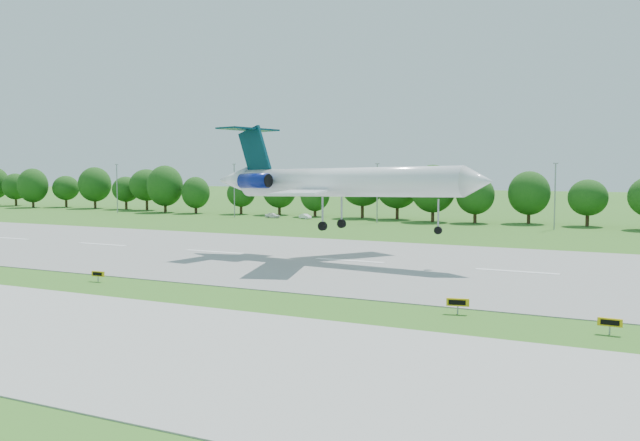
{
  "coord_description": "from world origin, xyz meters",
  "views": [
    {
      "loc": [
        35.83,
        -53.08,
        11.39
      ],
      "look_at": [
        -0.46,
        18.0,
        5.42
      ],
      "focal_mm": 40.0,
      "sensor_mm": 36.0,
      "label": 1
    }
  ],
  "objects_px": {
    "taxi_sign_left": "(98,274)",
    "service_vehicle_a": "(305,216)",
    "service_vehicle_b": "(273,215)",
    "airliner": "(333,181)"
  },
  "relations": [
    {
      "from": "taxi_sign_left",
      "to": "service_vehicle_b",
      "type": "relative_size",
      "value": 0.43
    },
    {
      "from": "airliner",
      "to": "taxi_sign_left",
      "type": "relative_size",
      "value": 25.39
    },
    {
      "from": "taxi_sign_left",
      "to": "service_vehicle_a",
      "type": "bearing_deg",
      "value": 100.69
    },
    {
      "from": "taxi_sign_left",
      "to": "service_vehicle_b",
      "type": "bearing_deg",
      "value": 105.68
    },
    {
      "from": "airliner",
      "to": "service_vehicle_a",
      "type": "height_order",
      "value": "airliner"
    },
    {
      "from": "taxi_sign_left",
      "to": "service_vehicle_b",
      "type": "distance_m",
      "value": 90.23
    },
    {
      "from": "airliner",
      "to": "service_vehicle_b",
      "type": "bearing_deg",
      "value": 132.59
    },
    {
      "from": "service_vehicle_a",
      "to": "service_vehicle_b",
      "type": "relative_size",
      "value": 0.96
    },
    {
      "from": "taxi_sign_left",
      "to": "service_vehicle_a",
      "type": "xyz_separation_m",
      "value": [
        -22.62,
        85.82,
        -0.23
      ]
    },
    {
      "from": "service_vehicle_a",
      "to": "airliner",
      "type": "bearing_deg",
      "value": -124.66
    }
  ]
}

